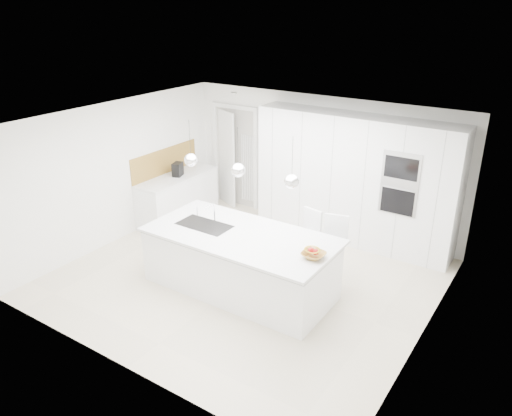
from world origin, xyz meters
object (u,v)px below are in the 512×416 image
Objects in this scene: island_base at (239,264)px; espresso_machine at (178,169)px; bar_stool_left at (307,245)px; bar_stool_right at (331,253)px; fruit_bowl at (313,255)px.

espresso_machine is (-2.53, 1.52, 0.60)m from island_base.
bar_stool_left is (0.66, 0.90, 0.12)m from island_base.
island_base is 1.38m from bar_stool_right.
island_base is 1.32m from fruit_bowl.
bar_stool_right is (0.43, -0.07, 0.02)m from bar_stool_left.
fruit_bowl is at bearing -41.89° from espresso_machine.
bar_stool_right is at bearing 98.64° from fruit_bowl.
fruit_bowl is 1.20× the size of espresso_machine.
espresso_machine is 0.23× the size of bar_stool_right.
fruit_bowl is 4.05m from espresso_machine.
espresso_machine reaches higher than fruit_bowl.
island_base is at bearing -114.14° from bar_stool_left.
island_base is at bearing -157.74° from bar_stool_right.
island_base is at bearing 179.48° from fruit_bowl.
bar_stool_right is at bearing 2.89° from bar_stool_left.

